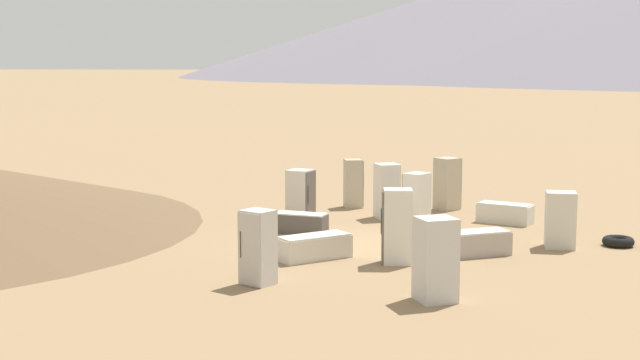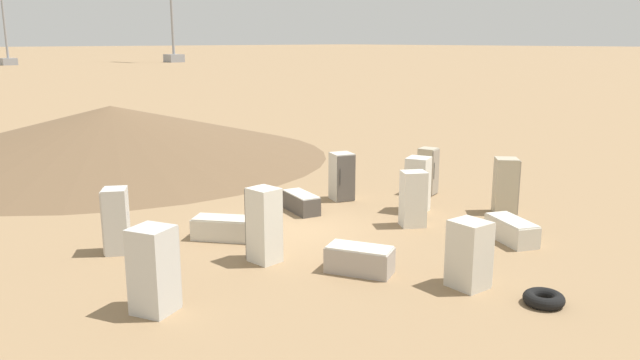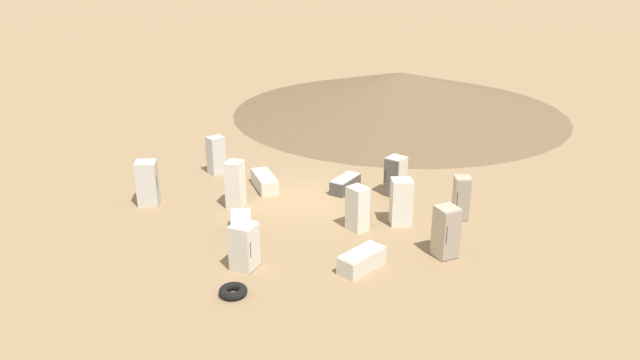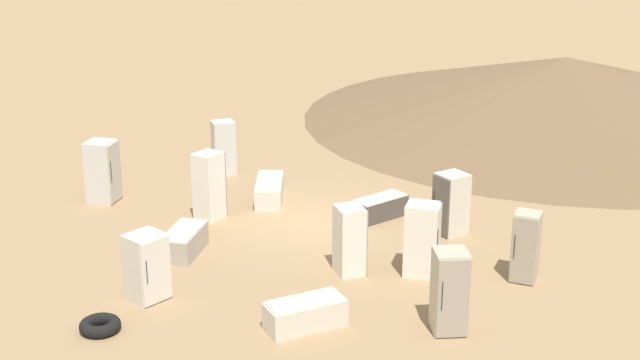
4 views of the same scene
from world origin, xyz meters
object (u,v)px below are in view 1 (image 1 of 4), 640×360
object	(u,v)px
discarded_fridge_3	(479,243)
discarded_fridge_10	(416,200)
discarded_fridge_1	(314,247)
discarded_fridge_4	(505,213)
discarded_fridge_12	(397,227)
discarded_fridge_5	(353,183)
scrap_tire	(618,241)
discarded_fridge_2	(300,223)
discarded_fridge_11	(435,259)
discarded_fridge_7	(447,184)
discarded_fridge_9	(387,191)
discarded_fridge_6	(301,195)
discarded_fridge_8	(258,247)
discarded_fridge_0	(560,220)

from	to	relation	value
discarded_fridge_3	discarded_fridge_10	size ratio (longest dim) A/B	1.04
discarded_fridge_1	discarded_fridge_4	bearing A→B (deg)	-81.25
discarded_fridge_3	discarded_fridge_12	world-z (taller)	discarded_fridge_12
discarded_fridge_5	scrap_tire	distance (m)	9.59
discarded_fridge_2	discarded_fridge_11	xyz separation A→B (m)	(-3.67, 7.09, 0.59)
discarded_fridge_2	discarded_fridge_7	xyz separation A→B (m)	(-4.49, -4.68, 0.58)
discarded_fridge_4	discarded_fridge_5	bearing A→B (deg)	87.92
discarded_fridge_3	discarded_fridge_5	world-z (taller)	discarded_fridge_5
discarded_fridge_11	discarded_fridge_12	size ratio (longest dim) A/B	0.95
discarded_fridge_5	scrap_tire	xyz separation A→B (m)	(-7.57, 5.85, -0.70)
discarded_fridge_9	discarded_fridge_10	size ratio (longest dim) A/B	1.07
discarded_fridge_6	discarded_fridge_9	world-z (taller)	discarded_fridge_9
discarded_fridge_4	discarded_fridge_3	bearing A→B (deg)	-168.10
discarded_fridge_3	discarded_fridge_5	distance (m)	8.23
discarded_fridge_5	discarded_fridge_4	bearing A→B (deg)	47.30
discarded_fridge_6	discarded_fridge_8	bearing A→B (deg)	19.99
discarded_fridge_8	discarded_fridge_4	bearing A→B (deg)	-94.85
discarded_fridge_1	discarded_fridge_6	world-z (taller)	discarded_fridge_6
discarded_fridge_2	discarded_fridge_11	bearing A→B (deg)	-138.17
discarded_fridge_4	discarded_fridge_5	distance (m)	5.55
discarded_fridge_1	scrap_tire	distance (m)	8.45
discarded_fridge_2	discarded_fridge_12	size ratio (longest dim) A/B	0.89
discarded_fridge_10	discarded_fridge_11	bearing A→B (deg)	-144.51
discarded_fridge_0	discarded_fridge_5	xyz separation A→B (m)	(5.94, -6.19, 0.07)
discarded_fridge_7	discarded_fridge_12	xyz separation A→B (m)	(1.65, 8.35, 0.05)
discarded_fridge_7	discarded_fridge_10	distance (m)	3.45
discarded_fridge_5	discarded_fridge_8	world-z (taller)	discarded_fridge_8
discarded_fridge_5	discarded_fridge_8	distance (m)	11.03
discarded_fridge_8	discarded_fridge_11	size ratio (longest dim) A/B	0.96
discarded_fridge_0	discarded_fridge_8	bearing A→B (deg)	-142.81
discarded_fridge_1	discarded_fridge_8	size ratio (longest dim) A/B	1.15
discarded_fridge_8	discarded_fridge_12	distance (m)	3.92
discarded_fridge_7	discarded_fridge_12	distance (m)	8.51
discarded_fridge_0	discarded_fridge_9	bearing A→B (deg)	143.84
discarded_fridge_7	discarded_fridge_9	world-z (taller)	discarded_fridge_7
discarded_fridge_4	discarded_fridge_10	distance (m)	2.94
discarded_fridge_5	discarded_fridge_6	size ratio (longest dim) A/B	1.02
discarded_fridge_7	scrap_tire	world-z (taller)	discarded_fridge_7
discarded_fridge_9	discarded_fridge_7	bearing A→B (deg)	21.60
discarded_fridge_4	discarded_fridge_12	world-z (taller)	discarded_fridge_12
discarded_fridge_8	discarded_fridge_9	size ratio (longest dim) A/B	0.97
discarded_fridge_5	discarded_fridge_7	size ratio (longest dim) A/B	0.94
scrap_tire	discarded_fridge_2	bearing A→B (deg)	-6.41
scrap_tire	discarded_fridge_4	bearing A→B (deg)	-50.39
discarded_fridge_4	discarded_fridge_10	xyz separation A→B (m)	(2.76, 0.85, 0.52)
discarded_fridge_7	discarded_fridge_9	bearing A→B (deg)	-89.08
discarded_fridge_12	discarded_fridge_9	bearing A→B (deg)	-0.18
discarded_fridge_10	scrap_tire	bearing A→B (deg)	-80.13
discarded_fridge_12	discarded_fridge_11	bearing A→B (deg)	-169.77
discarded_fridge_0	discarded_fridge_11	bearing A→B (deg)	-116.80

